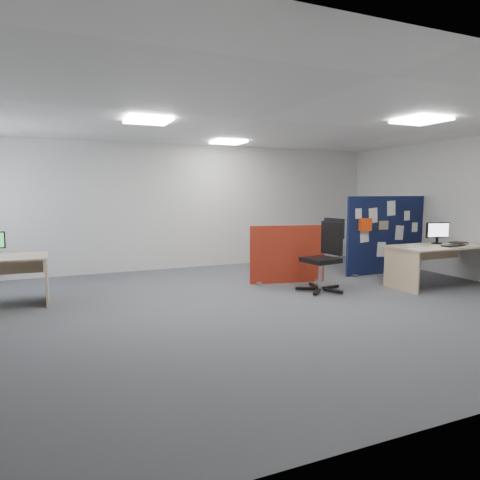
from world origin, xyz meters
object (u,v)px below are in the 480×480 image
object	(u,v)px
main_desk	(440,254)
office_chair	(326,251)
red_divider	(288,255)
monitor_main	(437,232)
navy_divider	(385,235)

from	to	relation	value
main_desk	office_chair	bearing A→B (deg)	168.42
main_desk	red_divider	bearing A→B (deg)	152.81
red_divider	office_chair	bearing A→B (deg)	-58.32
monitor_main	office_chair	world-z (taller)	office_chair
red_divider	navy_divider	bearing A→B (deg)	12.88
main_desk	monitor_main	distance (m)	0.42
monitor_main	red_divider	size ratio (longest dim) A/B	0.32
office_chair	navy_divider	bearing A→B (deg)	13.89
monitor_main	red_divider	xyz separation A→B (m)	(-2.50, 1.10, -0.43)
navy_divider	main_desk	xyz separation A→B (m)	(0.12, -1.28, -0.23)
navy_divider	monitor_main	size ratio (longest dim) A/B	4.33
red_divider	office_chair	world-z (taller)	office_chair
navy_divider	main_desk	distance (m)	1.31
main_desk	red_divider	size ratio (longest dim) A/B	1.39
navy_divider	red_divider	xyz separation A→B (m)	(-2.31, -0.03, -0.28)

